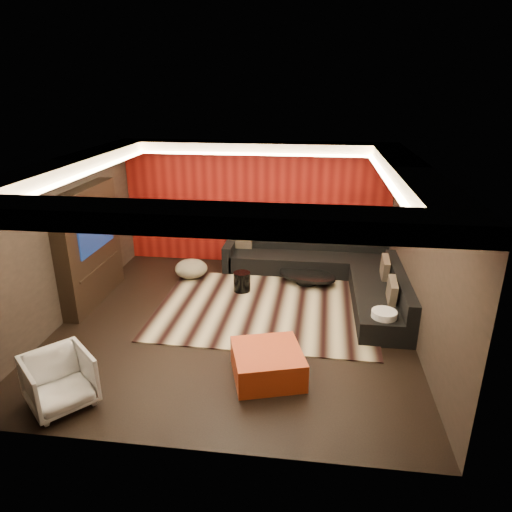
# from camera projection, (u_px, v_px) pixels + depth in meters

# --- Properties ---
(floor) EXTENTS (6.00, 6.00, 0.02)m
(floor) POSITION_uv_depth(u_px,v_px,m) (235.00, 323.00, 8.04)
(floor) COLOR black
(floor) RESTS_ON ground
(ceiling) EXTENTS (6.00, 6.00, 0.02)m
(ceiling) POSITION_uv_depth(u_px,v_px,m) (232.00, 162.00, 7.04)
(ceiling) COLOR silver
(ceiling) RESTS_ON ground
(wall_back) EXTENTS (6.00, 0.02, 2.80)m
(wall_back) POSITION_uv_depth(u_px,v_px,m) (256.00, 204.00, 10.33)
(wall_back) COLOR black
(wall_back) RESTS_ON ground
(wall_left) EXTENTS (0.02, 6.00, 2.80)m
(wall_left) POSITION_uv_depth(u_px,v_px,m) (62.00, 241.00, 7.90)
(wall_left) COLOR black
(wall_left) RESTS_ON ground
(wall_right) EXTENTS (0.02, 6.00, 2.80)m
(wall_right) POSITION_uv_depth(u_px,v_px,m) (421.00, 256.00, 7.18)
(wall_right) COLOR black
(wall_right) RESTS_ON ground
(red_feature_wall) EXTENTS (5.98, 0.05, 2.78)m
(red_feature_wall) POSITION_uv_depth(u_px,v_px,m) (256.00, 204.00, 10.29)
(red_feature_wall) COLOR #6B0C0A
(red_feature_wall) RESTS_ON ground
(soffit_back) EXTENTS (6.00, 0.60, 0.22)m
(soffit_back) POSITION_uv_depth(u_px,v_px,m) (255.00, 147.00, 9.59)
(soffit_back) COLOR silver
(soffit_back) RESTS_ON ground
(soffit_front) EXTENTS (6.00, 0.60, 0.22)m
(soffit_front) POSITION_uv_depth(u_px,v_px,m) (184.00, 218.00, 4.58)
(soffit_front) COLOR silver
(soffit_front) RESTS_ON ground
(soffit_left) EXTENTS (0.60, 4.80, 0.22)m
(soffit_left) POSITION_uv_depth(u_px,v_px,m) (68.00, 166.00, 7.41)
(soffit_left) COLOR silver
(soffit_left) RESTS_ON ground
(soffit_right) EXTENTS (0.60, 4.80, 0.22)m
(soffit_right) POSITION_uv_depth(u_px,v_px,m) (411.00, 174.00, 6.76)
(soffit_right) COLOR silver
(soffit_right) RESTS_ON ground
(cove_back) EXTENTS (4.80, 0.08, 0.04)m
(cove_back) POSITION_uv_depth(u_px,v_px,m) (252.00, 154.00, 9.30)
(cove_back) COLOR #FFD899
(cove_back) RESTS_ON ground
(cove_front) EXTENTS (4.80, 0.08, 0.04)m
(cove_front) POSITION_uv_depth(u_px,v_px,m) (193.00, 217.00, 4.93)
(cove_front) COLOR #FFD899
(cove_front) RESTS_ON ground
(cove_left) EXTENTS (0.08, 4.80, 0.04)m
(cove_left) POSITION_uv_depth(u_px,v_px,m) (89.00, 172.00, 7.40)
(cove_left) COLOR #FFD899
(cove_left) RESTS_ON ground
(cove_right) EXTENTS (0.08, 4.80, 0.04)m
(cove_right) POSITION_uv_depth(u_px,v_px,m) (387.00, 180.00, 6.83)
(cove_right) COLOR #FFD899
(cove_right) RESTS_ON ground
(tv_surround) EXTENTS (0.30, 2.00, 2.20)m
(tv_surround) POSITION_uv_depth(u_px,v_px,m) (90.00, 246.00, 8.54)
(tv_surround) COLOR black
(tv_surround) RESTS_ON ground
(tv_screen) EXTENTS (0.04, 1.30, 0.80)m
(tv_screen) POSITION_uv_depth(u_px,v_px,m) (95.00, 228.00, 8.40)
(tv_screen) COLOR black
(tv_screen) RESTS_ON ground
(tv_shelf) EXTENTS (0.04, 1.60, 0.04)m
(tv_shelf) POSITION_uv_depth(u_px,v_px,m) (100.00, 266.00, 8.67)
(tv_shelf) COLOR black
(tv_shelf) RESTS_ON ground
(rug) EXTENTS (4.07, 3.09, 0.02)m
(rug) POSITION_uv_depth(u_px,v_px,m) (265.00, 308.00, 8.53)
(rug) COLOR #BEB28B
(rug) RESTS_ON floor
(coffee_table) EXTENTS (1.54, 1.54, 0.20)m
(coffee_table) POSITION_uv_depth(u_px,v_px,m) (307.00, 278.00, 9.56)
(coffee_table) COLOR black
(coffee_table) RESTS_ON rug
(drum_stool) EXTENTS (0.42, 0.42, 0.40)m
(drum_stool) POSITION_uv_depth(u_px,v_px,m) (242.00, 282.00, 9.17)
(drum_stool) COLOR black
(drum_stool) RESTS_ON rug
(striped_pouf) EXTENTS (0.84, 0.84, 0.38)m
(striped_pouf) POSITION_uv_depth(u_px,v_px,m) (191.00, 269.00, 9.83)
(striped_pouf) COLOR beige
(striped_pouf) RESTS_ON rug
(white_side_table) EXTENTS (0.47, 0.47, 0.51)m
(white_side_table) POSITION_uv_depth(u_px,v_px,m) (383.00, 325.00, 7.45)
(white_side_table) COLOR white
(white_side_table) RESTS_ON floor
(orange_ottoman) EXTENTS (1.19, 1.19, 0.42)m
(orange_ottoman) POSITION_uv_depth(u_px,v_px,m) (267.00, 364.00, 6.50)
(orange_ottoman) COLOR #AF2F16
(orange_ottoman) RESTS_ON floor
(armchair) EXTENTS (1.11, 1.11, 0.72)m
(armchair) POSITION_uv_depth(u_px,v_px,m) (59.00, 381.00, 5.88)
(armchair) COLOR silver
(armchair) RESTS_ON floor
(sectional_sofa) EXTENTS (3.65, 3.50, 0.75)m
(sectional_sofa) POSITION_uv_depth(u_px,v_px,m) (332.00, 273.00, 9.47)
(sectional_sofa) COLOR black
(sectional_sofa) RESTS_ON floor
(throw_pillows) EXTENTS (3.26, 2.74, 0.50)m
(throw_pillows) POSITION_uv_depth(u_px,v_px,m) (332.00, 264.00, 8.99)
(throw_pillows) COLOR tan
(throw_pillows) RESTS_ON sectional_sofa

